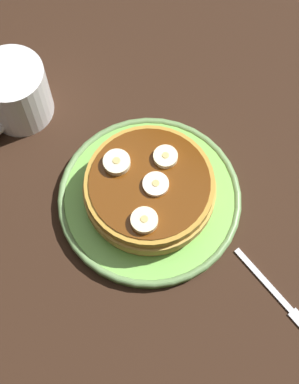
{
  "coord_description": "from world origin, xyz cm",
  "views": [
    {
      "loc": [
        23.71,
        14.33,
        65.72
      ],
      "look_at": [
        0.0,
        0.0,
        2.8
      ],
      "focal_mm": 53.23,
      "sensor_mm": 36.0,
      "label": 1
    }
  ],
  "objects": [
    {
      "name": "fork",
      "position": [
        2.62,
        19.19,
        0.25
      ],
      "size": [
        5.41,
        12.54,
        0.5
      ],
      "color": "silver",
      "rests_on": "ground_plane"
    },
    {
      "name": "pancake_stack",
      "position": [
        -0.29,
        0.09,
        3.53
      ],
      "size": [
        15.97,
        16.4,
        4.45
      ],
      "color": "#D08B4A",
      "rests_on": "plate"
    },
    {
      "name": "banana_slice_1",
      "position": [
        -3.64,
        -0.05,
        6.01
      ],
      "size": [
        2.91,
        2.91,
        0.88
      ],
      "color": "#F7ECB6",
      "rests_on": "pancake_stack"
    },
    {
      "name": "ground_plane",
      "position": [
        0.0,
        0.0,
        -1.5
      ],
      "size": [
        140.0,
        140.0,
        3.0
      ],
      "primitive_type": "cube",
      "color": "black"
    },
    {
      "name": "banana_slice_0",
      "position": [
        0.4,
        0.84,
        5.96
      ],
      "size": [
        3.07,
        3.07,
        0.77
      ],
      "color": "#FCE6C4",
      "rests_on": "pancake_stack"
    },
    {
      "name": "banana_slice_3",
      "position": [
        -0.32,
        -4.49,
        6.1
      ],
      "size": [
        3.22,
        3.22,
        1.06
      ],
      "color": "#F1EAB9",
      "rests_on": "pancake_stack"
    },
    {
      "name": "plate",
      "position": [
        0.0,
        0.0,
        0.85
      ],
      "size": [
        22.78,
        22.78,
        1.58
      ],
      "color": "#72B74C",
      "rests_on": "ground_plane"
    },
    {
      "name": "banana_slice_2",
      "position": [
        4.55,
        2.07,
        6.09
      ],
      "size": [
        3.11,
        3.11,
        1.05
      ],
      "color": "#FEEDB3",
      "rests_on": "pancake_stack"
    },
    {
      "name": "coffee_mug",
      "position": [
        -2.22,
        -21.63,
        4.31
      ],
      "size": [
        11.94,
        8.6,
        8.37
      ],
      "color": "white",
      "rests_on": "ground_plane"
    }
  ]
}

